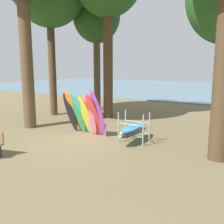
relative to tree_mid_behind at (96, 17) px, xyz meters
The scene contains 5 objects.
ground_plane 10.09m from the tree_mid_behind, 61.48° to the right, with size 80.00×80.00×0.00m, color brown.
lake_water 25.67m from the tree_mid_behind, 81.48° to the left, with size 80.00×36.00×0.10m, color slate.
tree_mid_behind is the anchor object (origin of this frame).
leaning_board_pile 8.91m from the tree_mid_behind, 59.86° to the right, with size 2.28×1.09×2.10m.
board_storage_rack 10.27m from the tree_mid_behind, 44.86° to the right, with size 1.15×2.13×1.25m.
Camera 1 is at (6.67, -7.90, 2.97)m, focal length 39.71 mm.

